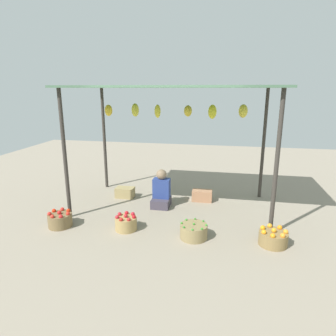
{
  "coord_description": "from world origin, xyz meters",
  "views": [
    {
      "loc": [
        1.01,
        -5.67,
        2.37
      ],
      "look_at": [
        0.0,
        -0.51,
        0.95
      ],
      "focal_mm": 31.72,
      "sensor_mm": 36.0,
      "label": 1
    }
  ],
  "objects_px": {
    "basket_oranges": "(273,238)",
    "wooden_crate_near_vendor": "(202,196)",
    "basket_red_apples": "(126,223)",
    "wooden_crate_stacked_rear": "(125,192)",
    "vendor_person": "(161,192)",
    "basket_green_chilies": "(194,231)",
    "basket_red_tomatoes": "(60,220)"
  },
  "relations": [
    {
      "from": "basket_green_chilies",
      "to": "wooden_crate_stacked_rear",
      "type": "distance_m",
      "value": 2.33
    },
    {
      "from": "vendor_person",
      "to": "basket_oranges",
      "type": "height_order",
      "value": "vendor_person"
    },
    {
      "from": "basket_red_apples",
      "to": "wooden_crate_stacked_rear",
      "type": "relative_size",
      "value": 0.93
    },
    {
      "from": "basket_red_tomatoes",
      "to": "vendor_person",
      "type": "bearing_deg",
      "value": 39.13
    },
    {
      "from": "basket_red_tomatoes",
      "to": "basket_green_chilies",
      "type": "relative_size",
      "value": 0.92
    },
    {
      "from": "basket_red_apples",
      "to": "wooden_crate_stacked_rear",
      "type": "xyz_separation_m",
      "value": [
        -0.54,
        1.51,
        -0.01
      ]
    },
    {
      "from": "basket_red_tomatoes",
      "to": "basket_green_chilies",
      "type": "height_order",
      "value": "basket_red_tomatoes"
    },
    {
      "from": "basket_oranges",
      "to": "vendor_person",
      "type": "bearing_deg",
      "value": 149.25
    },
    {
      "from": "vendor_person",
      "to": "wooden_crate_stacked_rear",
      "type": "height_order",
      "value": "vendor_person"
    },
    {
      "from": "basket_oranges",
      "to": "wooden_crate_near_vendor",
      "type": "distance_m",
      "value": 2.08
    },
    {
      "from": "basket_oranges",
      "to": "wooden_crate_near_vendor",
      "type": "bearing_deg",
      "value": 126.6
    },
    {
      "from": "basket_oranges",
      "to": "wooden_crate_stacked_rear",
      "type": "distance_m",
      "value": 3.34
    },
    {
      "from": "vendor_person",
      "to": "basket_oranges",
      "type": "bearing_deg",
      "value": -30.75
    },
    {
      "from": "basket_red_tomatoes",
      "to": "basket_red_apples",
      "type": "bearing_deg",
      "value": 4.92
    },
    {
      "from": "wooden_crate_near_vendor",
      "to": "basket_red_tomatoes",
      "type": "bearing_deg",
      "value": -143.91
    },
    {
      "from": "basket_red_apples",
      "to": "basket_oranges",
      "type": "distance_m",
      "value": 2.42
    },
    {
      "from": "basket_green_chilies",
      "to": "basket_oranges",
      "type": "bearing_deg",
      "value": 0.75
    },
    {
      "from": "wooden_crate_stacked_rear",
      "to": "basket_green_chilies",
      "type": "bearing_deg",
      "value": -42.55
    },
    {
      "from": "vendor_person",
      "to": "basket_green_chilies",
      "type": "distance_m",
      "value": 1.48
    },
    {
      "from": "vendor_person",
      "to": "basket_green_chilies",
      "type": "height_order",
      "value": "vendor_person"
    },
    {
      "from": "basket_red_tomatoes",
      "to": "basket_oranges",
      "type": "xyz_separation_m",
      "value": [
        3.6,
        0.05,
        -0.01
      ]
    },
    {
      "from": "wooden_crate_near_vendor",
      "to": "wooden_crate_stacked_rear",
      "type": "distance_m",
      "value": 1.72
    },
    {
      "from": "basket_red_tomatoes",
      "to": "basket_green_chilies",
      "type": "distance_m",
      "value": 2.36
    },
    {
      "from": "wooden_crate_stacked_rear",
      "to": "wooden_crate_near_vendor",
      "type": "bearing_deg",
      "value": 3.76
    },
    {
      "from": "basket_green_chilies",
      "to": "wooden_crate_near_vendor",
      "type": "distance_m",
      "value": 1.69
    },
    {
      "from": "basket_green_chilies",
      "to": "wooden_crate_stacked_rear",
      "type": "relative_size",
      "value": 1.11
    },
    {
      "from": "basket_red_apples",
      "to": "wooden_crate_stacked_rear",
      "type": "height_order",
      "value": "basket_red_apples"
    },
    {
      "from": "vendor_person",
      "to": "basket_green_chilies",
      "type": "xyz_separation_m",
      "value": [
        0.81,
        -1.23,
        -0.18
      ]
    },
    {
      "from": "vendor_person",
      "to": "basket_red_tomatoes",
      "type": "distance_m",
      "value": 2.01
    },
    {
      "from": "vendor_person",
      "to": "basket_red_apples",
      "type": "distance_m",
      "value": 1.23
    },
    {
      "from": "vendor_person",
      "to": "basket_oranges",
      "type": "xyz_separation_m",
      "value": [
        2.05,
        -1.22,
        -0.18
      ]
    },
    {
      "from": "vendor_person",
      "to": "wooden_crate_stacked_rear",
      "type": "relative_size",
      "value": 1.94
    }
  ]
}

